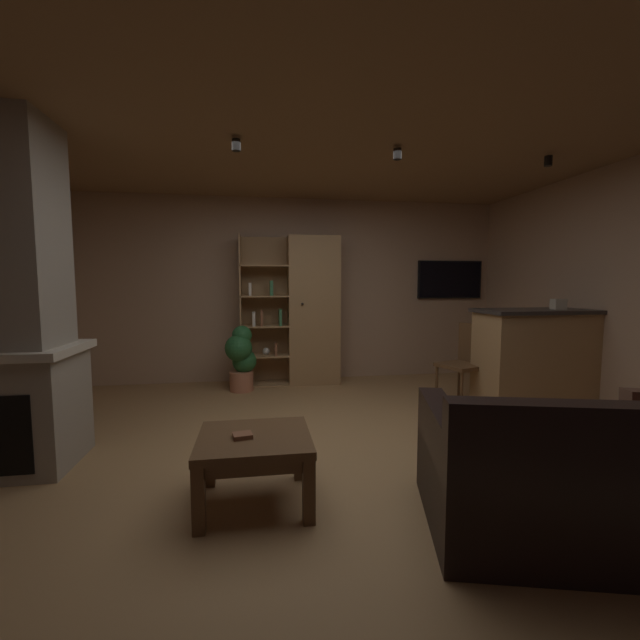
{
  "coord_description": "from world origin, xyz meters",
  "views": [
    {
      "loc": [
        -0.56,
        -3.12,
        1.37
      ],
      "look_at": [
        0.0,
        0.4,
        1.05
      ],
      "focal_mm": 22.77,
      "sensor_mm": 36.0,
      "label": 1
    }
  ],
  "objects_px": {
    "kitchen_bar_counter": "(543,360)",
    "table_book_0": "(242,436)",
    "coffee_table": "(255,449)",
    "stone_fireplace": "(2,314)",
    "dining_chair": "(466,359)",
    "bookshelf_cabinet": "(307,311)",
    "potted_floor_plant": "(241,357)",
    "wall_mounted_tv": "(450,280)",
    "tissue_box": "(558,304)",
    "leather_couch": "(589,484)"
  },
  "relations": [
    {
      "from": "stone_fireplace",
      "to": "tissue_box",
      "type": "height_order",
      "value": "stone_fireplace"
    },
    {
      "from": "stone_fireplace",
      "to": "leather_couch",
      "type": "distance_m",
      "value": 3.94
    },
    {
      "from": "kitchen_bar_counter",
      "to": "table_book_0",
      "type": "distance_m",
      "value": 3.44
    },
    {
      "from": "tissue_box",
      "to": "table_book_0",
      "type": "height_order",
      "value": "tissue_box"
    },
    {
      "from": "table_book_0",
      "to": "potted_floor_plant",
      "type": "height_order",
      "value": "potted_floor_plant"
    },
    {
      "from": "leather_couch",
      "to": "bookshelf_cabinet",
      "type": "bearing_deg",
      "value": 106.38
    },
    {
      "from": "leather_couch",
      "to": "dining_chair",
      "type": "relative_size",
      "value": 1.98
    },
    {
      "from": "bookshelf_cabinet",
      "to": "wall_mounted_tv",
      "type": "relative_size",
      "value": 2.03
    },
    {
      "from": "wall_mounted_tv",
      "to": "potted_floor_plant",
      "type": "bearing_deg",
      "value": -170.54
    },
    {
      "from": "potted_floor_plant",
      "to": "wall_mounted_tv",
      "type": "distance_m",
      "value": 3.26
    },
    {
      "from": "potted_floor_plant",
      "to": "wall_mounted_tv",
      "type": "height_order",
      "value": "wall_mounted_tv"
    },
    {
      "from": "kitchen_bar_counter",
      "to": "dining_chair",
      "type": "xyz_separation_m",
      "value": [
        -0.72,
        0.31,
        -0.02
      ]
    },
    {
      "from": "bookshelf_cabinet",
      "to": "wall_mounted_tv",
      "type": "height_order",
      "value": "bookshelf_cabinet"
    },
    {
      "from": "bookshelf_cabinet",
      "to": "kitchen_bar_counter",
      "type": "relative_size",
      "value": 1.4
    },
    {
      "from": "tissue_box",
      "to": "table_book_0",
      "type": "distance_m",
      "value": 3.59
    },
    {
      "from": "tissue_box",
      "to": "potted_floor_plant",
      "type": "distance_m",
      "value": 3.68
    },
    {
      "from": "table_book_0",
      "to": "wall_mounted_tv",
      "type": "distance_m",
      "value": 4.51
    },
    {
      "from": "stone_fireplace",
      "to": "table_book_0",
      "type": "bearing_deg",
      "value": -25.12
    },
    {
      "from": "leather_couch",
      "to": "wall_mounted_tv",
      "type": "xyz_separation_m",
      "value": [
        1.11,
        3.87,
        1.13
      ]
    },
    {
      "from": "stone_fireplace",
      "to": "wall_mounted_tv",
      "type": "relative_size",
      "value": 2.58
    },
    {
      "from": "bookshelf_cabinet",
      "to": "coffee_table",
      "type": "distance_m",
      "value": 3.18
    },
    {
      "from": "bookshelf_cabinet",
      "to": "potted_floor_plant",
      "type": "bearing_deg",
      "value": -161.21
    },
    {
      "from": "coffee_table",
      "to": "dining_chair",
      "type": "xyz_separation_m",
      "value": [
        2.34,
        1.71,
        0.18
      ]
    },
    {
      "from": "stone_fireplace",
      "to": "kitchen_bar_counter",
      "type": "height_order",
      "value": "stone_fireplace"
    },
    {
      "from": "tissue_box",
      "to": "wall_mounted_tv",
      "type": "height_order",
      "value": "wall_mounted_tv"
    },
    {
      "from": "leather_couch",
      "to": "dining_chair",
      "type": "xyz_separation_m",
      "value": [
        0.56,
        2.33,
        0.23
      ]
    },
    {
      "from": "bookshelf_cabinet",
      "to": "kitchen_bar_counter",
      "type": "distance_m",
      "value": 2.9
    },
    {
      "from": "potted_floor_plant",
      "to": "bookshelf_cabinet",
      "type": "bearing_deg",
      "value": 18.79
    },
    {
      "from": "kitchen_bar_counter",
      "to": "coffee_table",
      "type": "bearing_deg",
      "value": -155.46
    },
    {
      "from": "stone_fireplace",
      "to": "wall_mounted_tv",
      "type": "xyz_separation_m",
      "value": [
        4.69,
        2.45,
        0.28
      ]
    },
    {
      "from": "coffee_table",
      "to": "wall_mounted_tv",
      "type": "relative_size",
      "value": 0.7
    },
    {
      "from": "tissue_box",
      "to": "coffee_table",
      "type": "distance_m",
      "value": 3.53
    },
    {
      "from": "potted_floor_plant",
      "to": "stone_fireplace",
      "type": "bearing_deg",
      "value": -129.92
    },
    {
      "from": "tissue_box",
      "to": "table_book_0",
      "type": "xyz_separation_m",
      "value": [
        -3.24,
        -1.38,
        -0.71
      ]
    },
    {
      "from": "stone_fireplace",
      "to": "bookshelf_cabinet",
      "type": "xyz_separation_m",
      "value": [
        2.51,
        2.24,
        -0.16
      ]
    },
    {
      "from": "wall_mounted_tv",
      "to": "bookshelf_cabinet",
      "type": "bearing_deg",
      "value": -174.48
    },
    {
      "from": "dining_chair",
      "to": "leather_couch",
      "type": "bearing_deg",
      "value": -103.56
    },
    {
      "from": "kitchen_bar_counter",
      "to": "dining_chair",
      "type": "bearing_deg",
      "value": 156.7
    },
    {
      "from": "stone_fireplace",
      "to": "kitchen_bar_counter",
      "type": "bearing_deg",
      "value": 7.17
    },
    {
      "from": "stone_fireplace",
      "to": "bookshelf_cabinet",
      "type": "relative_size",
      "value": 1.27
    },
    {
      "from": "table_book_0",
      "to": "dining_chair",
      "type": "bearing_deg",
      "value": 35.67
    },
    {
      "from": "tissue_box",
      "to": "coffee_table",
      "type": "height_order",
      "value": "tissue_box"
    },
    {
      "from": "stone_fireplace",
      "to": "wall_mounted_tv",
      "type": "bearing_deg",
      "value": 27.64
    },
    {
      "from": "bookshelf_cabinet",
      "to": "table_book_0",
      "type": "height_order",
      "value": "bookshelf_cabinet"
    },
    {
      "from": "stone_fireplace",
      "to": "potted_floor_plant",
      "type": "height_order",
      "value": "stone_fireplace"
    },
    {
      "from": "kitchen_bar_counter",
      "to": "table_book_0",
      "type": "xyz_separation_m",
      "value": [
        -3.13,
        -1.42,
        -0.1
      ]
    },
    {
      "from": "bookshelf_cabinet",
      "to": "tissue_box",
      "type": "xyz_separation_m",
      "value": [
        2.46,
        -1.68,
        0.16
      ]
    },
    {
      "from": "tissue_box",
      "to": "wall_mounted_tv",
      "type": "distance_m",
      "value": 1.93
    },
    {
      "from": "kitchen_bar_counter",
      "to": "leather_couch",
      "type": "xyz_separation_m",
      "value": [
        -1.28,
        -2.02,
        -0.26
      ]
    },
    {
      "from": "table_book_0",
      "to": "dining_chair",
      "type": "xyz_separation_m",
      "value": [
        2.41,
        1.73,
        0.08
      ]
    }
  ]
}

